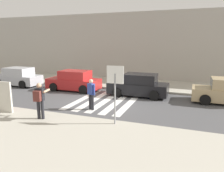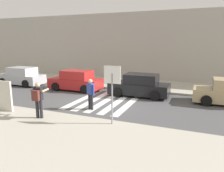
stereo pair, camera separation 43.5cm
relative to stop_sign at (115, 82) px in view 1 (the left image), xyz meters
The scene contains 16 objects.
ground_plane 4.61m from the stop_sign, 119.05° to the left, with size 120.00×120.00×0.00m, color #4C4C4F.
sidewalk_near 3.81m from the stop_sign, 128.03° to the right, with size 60.00×6.00×0.14m, color #B2AD9E.
sidewalk_far 10.03m from the stop_sign, 101.82° to the left, with size 60.00×4.80×0.14m, color #B2AD9E.
building_facade_far 14.22m from the stop_sign, 98.17° to the left, with size 56.00×4.00×6.49m, color #ADA89E.
crosswalk_stripe_0 5.64m from the stop_sign, 133.37° to the left, with size 0.44×5.20×0.01m, color silver.
crosswalk_stripe_1 5.16m from the stop_sign, 126.34° to the left, with size 0.44×5.20×0.01m, color silver.
crosswalk_stripe_2 4.77m from the stop_sign, 117.77° to the left, with size 0.44×5.20×0.01m, color silver.
crosswalk_stripe_3 4.49m from the stop_sign, 107.61° to the left, with size 0.44×5.20×0.01m, color silver.
crosswalk_stripe_4 4.35m from the stop_sign, 96.18° to the left, with size 0.44×5.20×0.01m, color silver.
stop_sign is the anchor object (origin of this frame).
photographer_with_backpack 3.67m from the stop_sign, 169.61° to the right, with size 0.68×0.91×1.72m.
pedestrian_crossing 3.00m from the stop_sign, 137.50° to the left, with size 0.54×0.37×1.72m.
parked_car_silver 12.58m from the stop_sign, 151.74° to the left, with size 4.10×1.92×1.55m.
parked_car_red 8.18m from the stop_sign, 132.81° to the left, with size 4.10×1.92×1.55m.
parked_car_black 6.08m from the stop_sign, 93.50° to the left, with size 4.10×1.92×1.55m.
advertising_board 6.13m from the stop_sign, behind, with size 1.10×0.11×1.60m.
Camera 1 is at (5.10, -12.31, 3.74)m, focal length 35.00 mm.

